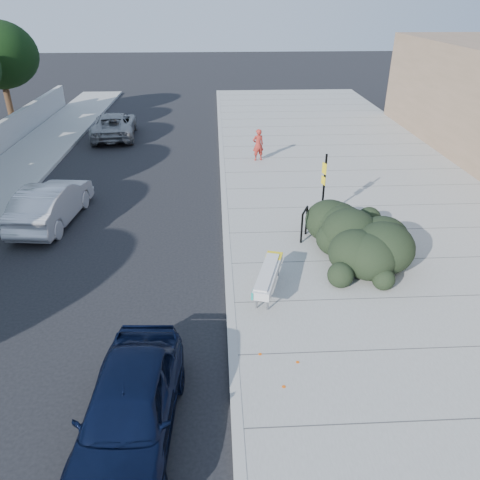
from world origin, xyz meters
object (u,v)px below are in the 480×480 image
object	(u,v)px
sedan_navy	(129,409)
pedestrian	(258,145)
bench	(268,275)
sign_post	(324,183)
bike_rack	(304,221)
suv_silver	(114,125)
wagon_silver	(51,203)

from	to	relation	value
sedan_navy	pedestrian	xyz separation A→B (m)	(3.68, 15.62, 0.20)
sedan_navy	pedestrian	world-z (taller)	pedestrian
bench	sedan_navy	size ratio (longest dim) A/B	0.53
bench	sign_post	bearing A→B (deg)	78.69
sign_post	bench	bearing A→B (deg)	-133.99
bike_rack	bench	bearing A→B (deg)	-92.83
bench	bike_rack	world-z (taller)	bike_rack
sign_post	suv_silver	size ratio (longest dim) A/B	0.48
bench	suv_silver	size ratio (longest dim) A/B	0.45
sign_post	pedestrian	xyz separation A→B (m)	(-1.68, 6.70, -0.60)
bench	suv_silver	distance (m)	17.73
bench	wagon_silver	bearing A→B (deg)	161.38
pedestrian	sign_post	bearing A→B (deg)	88.25
pedestrian	wagon_silver	bearing A→B (deg)	22.05
bench	sedan_navy	bearing A→B (deg)	-107.53
sedan_navy	wagon_silver	bearing A→B (deg)	117.29
bike_rack	wagon_silver	xyz separation A→B (m)	(-8.68, 2.05, -0.05)
sign_post	wagon_silver	size ratio (longest dim) A/B	0.54
sign_post	pedestrian	distance (m)	6.94
sedan_navy	wagon_silver	distance (m)	10.37
sign_post	pedestrian	size ratio (longest dim) A/B	1.57
sign_post	pedestrian	bearing A→B (deg)	88.00
suv_silver	bike_rack	bearing A→B (deg)	117.40
bike_rack	sedan_navy	bearing A→B (deg)	-97.60
bench	sign_post	size ratio (longest dim) A/B	0.92
sign_post	wagon_silver	world-z (taller)	sign_post
suv_silver	pedestrian	size ratio (longest dim) A/B	3.26
bike_rack	pedestrian	world-z (taller)	pedestrian
bench	sedan_navy	xyz separation A→B (m)	(-2.98, -4.41, 0.04)
sedan_navy	wagon_silver	world-z (taller)	wagon_silver
sedan_navy	wagon_silver	size ratio (longest dim) A/B	0.94
bench	sign_post	world-z (taller)	sign_post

